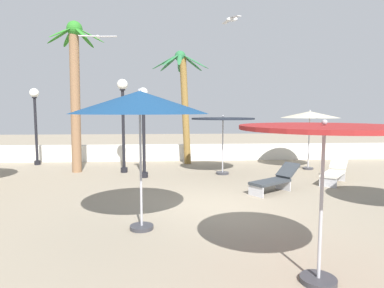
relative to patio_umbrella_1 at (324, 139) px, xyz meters
The scene contains 15 objects.
ground_plane 4.35m from the patio_umbrella_1, 111.93° to the left, with size 56.00×56.00×0.00m, color gray.
boundary_wall 12.39m from the patio_umbrella_1, 96.64° to the left, with size 25.20×0.30×0.81m, color silver.
patio_umbrella_1 is the anchor object (origin of this frame).
patio_umbrella_2 10.00m from the patio_umbrella_1, 67.80° to the left, with size 2.44×2.44×2.55m.
patio_umbrella_3 3.71m from the patio_umbrella_1, 138.95° to the left, with size 2.87×2.87×2.96m.
patio_umbrella_4 8.41m from the patio_umbrella_1, 90.53° to the left, with size 2.46×2.46×2.35m.
palm_tree_0 11.11m from the patio_umbrella_1, 122.67° to the left, with size 2.37×2.14×6.05m.
palm_tree_1 11.31m from the patio_umbrella_1, 97.69° to the left, with size 2.68×2.68×5.28m.
lamp_post_0 8.54m from the patio_umbrella_1, 111.50° to the left, with size 0.33×0.33×3.36m.
lamp_post_1 9.91m from the patio_umbrella_1, 114.04° to the left, with size 0.43×0.43×3.77m.
lamp_post_2 14.02m from the patio_umbrella_1, 126.51° to the left, with size 0.42×0.42×3.53m.
lounge_chair_1 7.71m from the patio_umbrella_1, 61.42° to the left, with size 1.61×1.80×0.83m.
lounge_chair_2 5.79m from the patio_umbrella_1, 78.63° to the left, with size 1.86×1.52×0.84m.
seagull_0 7.13m from the patio_umbrella_1, 91.47° to the left, with size 0.45×1.10×0.14m.
seagull_2 10.01m from the patio_umbrella_1, 120.10° to the left, with size 1.39×0.38×0.14m.
Camera 1 is at (-0.74, -8.03, 2.51)m, focal length 31.06 mm.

